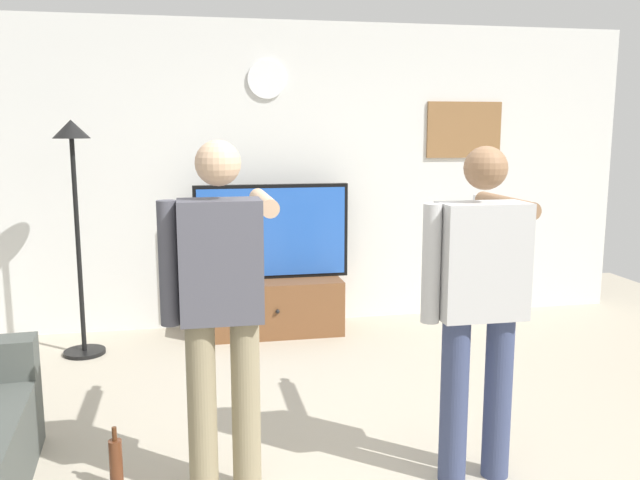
{
  "coord_description": "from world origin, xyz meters",
  "views": [
    {
      "loc": [
        -0.89,
        -3.01,
        1.78
      ],
      "look_at": [
        -0.06,
        1.2,
        1.05
      ],
      "focal_mm": 37.31,
      "sensor_mm": 36.0,
      "label": 1
    }
  ],
  "objects_px": {
    "framed_picture": "(464,130)",
    "person_standing_nearer_lamp": "(221,301)",
    "beverage_bottle": "(116,463)",
    "tv_stand": "(273,306)",
    "floor_lamp": "(75,189)",
    "person_standing_nearer_couch": "(479,295)",
    "television": "(272,232)",
    "wall_clock": "(267,79)"
  },
  "relations": [
    {
      "from": "framed_picture",
      "to": "person_standing_nearer_lamp",
      "type": "distance_m",
      "value": 3.8
    },
    {
      "from": "person_standing_nearer_lamp",
      "to": "beverage_bottle",
      "type": "xyz_separation_m",
      "value": [
        -0.53,
        0.14,
        -0.84
      ]
    },
    {
      "from": "framed_picture",
      "to": "person_standing_nearer_lamp",
      "type": "relative_size",
      "value": 0.42
    },
    {
      "from": "tv_stand",
      "to": "floor_lamp",
      "type": "bearing_deg",
      "value": -169.67
    },
    {
      "from": "floor_lamp",
      "to": "person_standing_nearer_couch",
      "type": "height_order",
      "value": "floor_lamp"
    },
    {
      "from": "television",
      "to": "person_standing_nearer_lamp",
      "type": "xyz_separation_m",
      "value": [
        -0.56,
        -2.59,
        0.09
      ]
    },
    {
      "from": "tv_stand",
      "to": "beverage_bottle",
      "type": "xyz_separation_m",
      "value": [
        -1.09,
        -2.4,
        -0.11
      ]
    },
    {
      "from": "television",
      "to": "framed_picture",
      "type": "bearing_deg",
      "value": 7.68
    },
    {
      "from": "television",
      "to": "person_standing_nearer_lamp",
      "type": "distance_m",
      "value": 2.65
    },
    {
      "from": "framed_picture",
      "to": "person_standing_nearer_couch",
      "type": "distance_m",
      "value": 3.25
    },
    {
      "from": "framed_picture",
      "to": "wall_clock",
      "type": "bearing_deg",
      "value": -179.84
    },
    {
      "from": "wall_clock",
      "to": "person_standing_nearer_couch",
      "type": "xyz_separation_m",
      "value": [
        0.7,
        -2.93,
        -1.23
      ]
    },
    {
      "from": "floor_lamp",
      "to": "wall_clock",
      "type": "bearing_deg",
      "value": 20.27
    },
    {
      "from": "floor_lamp",
      "to": "beverage_bottle",
      "type": "bearing_deg",
      "value": -77.86
    },
    {
      "from": "floor_lamp",
      "to": "person_standing_nearer_lamp",
      "type": "xyz_separation_m",
      "value": [
        0.99,
        -2.26,
        -0.34
      ]
    },
    {
      "from": "tv_stand",
      "to": "television",
      "type": "height_order",
      "value": "television"
    },
    {
      "from": "tv_stand",
      "to": "person_standing_nearer_couch",
      "type": "relative_size",
      "value": 0.69
    },
    {
      "from": "person_standing_nearer_lamp",
      "to": "floor_lamp",
      "type": "bearing_deg",
      "value": 113.68
    },
    {
      "from": "framed_picture",
      "to": "television",
      "type": "bearing_deg",
      "value": -172.32
    },
    {
      "from": "floor_lamp",
      "to": "beverage_bottle",
      "type": "xyz_separation_m",
      "value": [
        0.46,
        -2.12,
        -1.18
      ]
    },
    {
      "from": "tv_stand",
      "to": "framed_picture",
      "type": "distance_m",
      "value": 2.41
    },
    {
      "from": "tv_stand",
      "to": "television",
      "type": "relative_size",
      "value": 0.87
    },
    {
      "from": "tv_stand",
      "to": "person_standing_nearer_lamp",
      "type": "xyz_separation_m",
      "value": [
        -0.56,
        -2.54,
        0.73
      ]
    },
    {
      "from": "framed_picture",
      "to": "beverage_bottle",
      "type": "relative_size",
      "value": 2.26
    },
    {
      "from": "person_standing_nearer_lamp",
      "to": "beverage_bottle",
      "type": "height_order",
      "value": "person_standing_nearer_lamp"
    },
    {
      "from": "floor_lamp",
      "to": "person_standing_nearer_lamp",
      "type": "distance_m",
      "value": 2.49
    },
    {
      "from": "wall_clock",
      "to": "beverage_bottle",
      "type": "height_order",
      "value": "wall_clock"
    },
    {
      "from": "tv_stand",
      "to": "wall_clock",
      "type": "bearing_deg",
      "value": 90.0
    },
    {
      "from": "television",
      "to": "floor_lamp",
      "type": "bearing_deg",
      "value": -168.02
    },
    {
      "from": "floor_lamp",
      "to": "framed_picture",
      "type": "bearing_deg",
      "value": 9.65
    },
    {
      "from": "wall_clock",
      "to": "tv_stand",
      "type": "bearing_deg",
      "value": -90.0
    },
    {
      "from": "framed_picture",
      "to": "person_standing_nearer_couch",
      "type": "relative_size",
      "value": 0.43
    },
    {
      "from": "person_standing_nearer_lamp",
      "to": "television",
      "type": "bearing_deg",
      "value": 77.79
    },
    {
      "from": "television",
      "to": "beverage_bottle",
      "type": "xyz_separation_m",
      "value": [
        -1.09,
        -2.45,
        -0.76
      ]
    },
    {
      "from": "tv_stand",
      "to": "wall_clock",
      "type": "relative_size",
      "value": 3.5
    },
    {
      "from": "framed_picture",
      "to": "floor_lamp",
      "type": "distance_m",
      "value": 3.47
    },
    {
      "from": "television",
      "to": "framed_picture",
      "type": "relative_size",
      "value": 1.84
    },
    {
      "from": "tv_stand",
      "to": "floor_lamp",
      "type": "distance_m",
      "value": 1.91
    },
    {
      "from": "wall_clock",
      "to": "floor_lamp",
      "type": "relative_size",
      "value": 0.18
    },
    {
      "from": "television",
      "to": "person_standing_nearer_lamp",
      "type": "height_order",
      "value": "person_standing_nearer_lamp"
    },
    {
      "from": "floor_lamp",
      "to": "beverage_bottle",
      "type": "distance_m",
      "value": 2.47
    },
    {
      "from": "wall_clock",
      "to": "person_standing_nearer_couch",
      "type": "bearing_deg",
      "value": -76.61
    }
  ]
}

